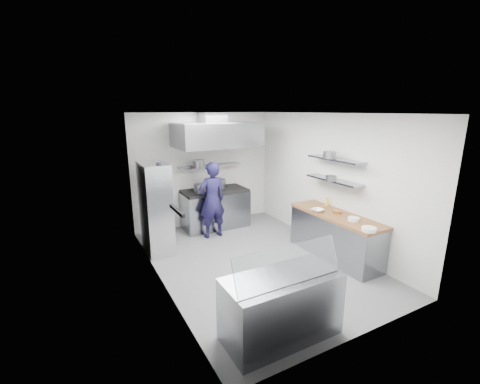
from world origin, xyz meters
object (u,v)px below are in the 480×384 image
gas_range (215,209)px  display_case (281,307)px  chef (212,200)px  wire_rack (156,208)px

gas_range → display_case: bearing=-102.5°
display_case → gas_range: bearing=77.5°
chef → gas_range: bearing=-122.3°
chef → wire_rack: (-1.31, -0.15, 0.05)m
gas_range → chef: 0.78m
gas_range → wire_rack: (-1.63, -0.72, 0.48)m
chef → display_case: chef is taller
gas_range → wire_rack: wire_rack is taller
wire_rack → display_case: wire_rack is taller
chef → display_case: bearing=77.6°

